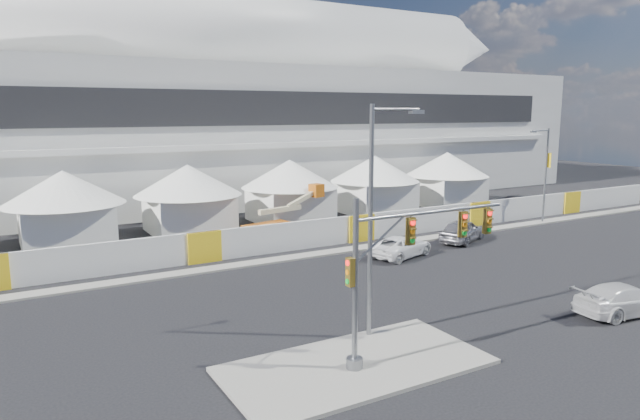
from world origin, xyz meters
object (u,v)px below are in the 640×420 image
lot_car_b (517,202)px  streetlight_median (376,205)px  traffic_mast (394,269)px  streetlight_curb (545,169)px  pickup_curb (401,246)px  sedan_silver (462,230)px  pickup_near (624,299)px  boom_lift (276,225)px

lot_car_b → streetlight_median: (-30.73, -19.14, 4.94)m
traffic_mast → streetlight_curb: 32.14m
pickup_curb → sedan_silver: bearing=-97.5°
pickup_near → streetlight_curb: streetlight_curb is taller
streetlight_curb → boom_lift: size_ratio=1.08×
lot_car_b → traffic_mast: 38.33m
pickup_curb → boom_lift: bearing=8.7°
streetlight_curb → boom_lift: streetlight_curb is taller
traffic_mast → boom_lift: bearing=75.7°
pickup_curb → streetlight_median: bearing=119.5°
streetlight_median → boom_lift: bearing=76.3°
pickup_curb → streetlight_median: streetlight_median is taller
sedan_silver → streetlight_curb: size_ratio=0.61×
sedan_silver → streetlight_median: streetlight_median is taller
streetlight_median → pickup_near: bearing=-17.4°
pickup_near → streetlight_median: streetlight_median is taller
traffic_mast → lot_car_b: bearing=34.3°
lot_car_b → streetlight_curb: size_ratio=0.55×
pickup_near → boom_lift: bearing=24.9°
lot_car_b → streetlight_median: bearing=117.1°
sedan_silver → boom_lift: 13.93m
pickup_near → streetlight_median: bearing=80.7°
pickup_near → lot_car_b: (18.92, 22.85, 0.02)m
streetlight_curb → boom_lift: (-22.35, 6.23, -3.71)m
lot_car_b → pickup_curb: bearing=107.9°
sedan_silver → pickup_near: size_ratio=0.97×
pickup_near → boom_lift: size_ratio=0.68×
pickup_curb → streetlight_curb: size_ratio=0.61×
boom_lift → streetlight_median: bearing=-116.1°
streetlight_median → sedan_silver: bearing=35.5°
sedan_silver → pickup_curb: (-6.62, -1.21, -0.15)m
pickup_curb → streetlight_curb: 18.40m
pickup_curb → lot_car_b: 23.06m
streetlight_curb → pickup_near: bearing=-131.9°
sedan_silver → streetlight_median: size_ratio=0.51×
pickup_near → streetlight_median: (-11.82, 3.71, 4.96)m
pickup_curb → streetlight_curb: bearing=-97.8°
lot_car_b → pickup_near: bearing=135.6°
sedan_silver → pickup_near: 15.76m
lot_car_b → traffic_mast: traffic_mast is taller
lot_car_b → streetlight_curb: (-3.60, -5.75, 3.95)m
sedan_silver → streetlight_median: bearing=101.2°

